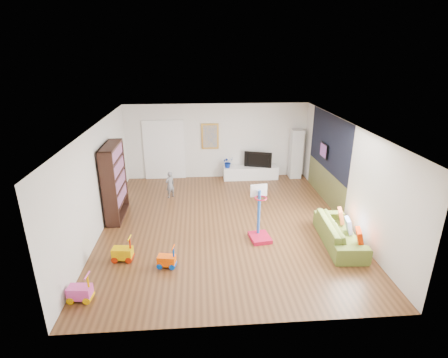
{
  "coord_description": "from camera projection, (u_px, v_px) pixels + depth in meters",
  "views": [
    {
      "loc": [
        -0.67,
        -8.49,
        4.49
      ],
      "look_at": [
        0.0,
        0.4,
        1.15
      ],
      "focal_mm": 28.0,
      "sensor_mm": 36.0,
      "label": 1
    }
  ],
  "objects": [
    {
      "name": "painting_back",
      "position": [
        210.0,
        136.0,
        12.45
      ],
      "size": [
        0.62,
        0.06,
        0.92
      ],
      "primitive_type": "cube",
      "color": "gold",
      "rests_on": "wall_back"
    },
    {
      "name": "wall_left",
      "position": [
        98.0,
        181.0,
        8.85
      ],
      "size": [
        0.0,
        7.5,
        2.7
      ],
      "primitive_type": "cube",
      "color": "white",
      "rests_on": "ground"
    },
    {
      "name": "bookshelf",
      "position": [
        114.0,
        182.0,
        9.6
      ],
      "size": [
        0.38,
        1.44,
        2.1
      ],
      "primitive_type": "cube",
      "rotation": [
        0.0,
        0.0,
        0.01
      ],
      "color": "black",
      "rests_on": "ground"
    },
    {
      "name": "basketball_hoop",
      "position": [
        261.0,
        214.0,
        8.5
      ],
      "size": [
        0.57,
        0.65,
        1.41
      ],
      "primitive_type": "cube",
      "rotation": [
        0.0,
        0.0,
        0.15
      ],
      "color": "#AF0F2E",
      "rests_on": "ground"
    },
    {
      "name": "pillow_left",
      "position": [
        360.0,
        238.0,
        7.92
      ],
      "size": [
        0.21,
        0.4,
        0.39
      ],
      "primitive_type": "cube",
      "rotation": [
        0.0,
        0.0,
        -0.29
      ],
      "color": "#BF2500",
      "rests_on": "sofa"
    },
    {
      "name": "tv",
      "position": [
        258.0,
        159.0,
        12.62
      ],
      "size": [
        0.99,
        0.42,
        0.57
      ],
      "primitive_type": "imported",
      "rotation": [
        0.0,
        0.0,
        -0.3
      ],
      "color": "black",
      "rests_on": "media_console"
    },
    {
      "name": "pillow_center",
      "position": [
        349.0,
        225.0,
        8.47
      ],
      "size": [
        0.16,
        0.37,
        0.36
      ],
      "primitive_type": "cube",
      "rotation": [
        0.0,
        0.0,
        -0.18
      ],
      "color": "silver",
      "rests_on": "sofa"
    },
    {
      "name": "wall_front",
      "position": [
        244.0,
        258.0,
        5.57
      ],
      "size": [
        6.5,
        0.0,
        2.7
      ],
      "primitive_type": "cube",
      "color": "silver",
      "rests_on": "ground"
    },
    {
      "name": "ceiling",
      "position": [
        225.0,
        126.0,
        8.6
      ],
      "size": [
        6.5,
        7.5,
        0.0
      ],
      "primitive_type": "cube",
      "color": "white",
      "rests_on": "ground"
    },
    {
      "name": "ride_on_pink",
      "position": [
        79.0,
        288.0,
        6.54
      ],
      "size": [
        0.45,
        0.3,
        0.57
      ],
      "primitive_type": "cube",
      "rotation": [
        0.0,
        0.0,
        -0.09
      ],
      "color": "#DD419F",
      "rests_on": "ground"
    },
    {
      "name": "doorway",
      "position": [
        164.0,
        151.0,
        12.51
      ],
      "size": [
        1.45,
        0.06,
        2.1
      ],
      "primitive_type": "cube",
      "color": "white",
      "rests_on": "ground"
    },
    {
      "name": "floor",
      "position": [
        225.0,
        223.0,
        9.55
      ],
      "size": [
        6.5,
        7.5,
        0.0
      ],
      "primitive_type": "cube",
      "color": "brown",
      "rests_on": "ground"
    },
    {
      "name": "olive_wainscot",
      "position": [
        325.0,
        185.0,
        10.91
      ],
      "size": [
        0.01,
        3.2,
        1.0
      ],
      "primitive_type": "cube",
      "color": "brown",
      "rests_on": "wall_right"
    },
    {
      "name": "artwork_right",
      "position": [
        324.0,
        150.0,
        10.72
      ],
      "size": [
        0.04,
        0.56,
        0.46
      ],
      "primitive_type": "cube",
      "color": "#7F3F8C",
      "rests_on": "wall_right"
    },
    {
      "name": "navy_accent",
      "position": [
        329.0,
        143.0,
        10.44
      ],
      "size": [
        0.01,
        3.2,
        1.7
      ],
      "primitive_type": "cube",
      "color": "black",
      "rests_on": "wall_right"
    },
    {
      "name": "ride_on_yellow",
      "position": [
        122.0,
        249.0,
        7.79
      ],
      "size": [
        0.46,
        0.31,
        0.59
      ],
      "primitive_type": "cube",
      "rotation": [
        0.0,
        0.0,
        -0.1
      ],
      "color": "#D9AC01",
      "rests_on": "ground"
    },
    {
      "name": "pillow_right",
      "position": [
        341.0,
        216.0,
        8.96
      ],
      "size": [
        0.19,
        0.37,
        0.36
      ],
      "primitive_type": "cube",
      "rotation": [
        0.0,
        0.0,
        -0.27
      ],
      "color": "#CC582C",
      "rests_on": "sofa"
    },
    {
      "name": "wall_right",
      "position": [
        346.0,
        174.0,
        9.31
      ],
      "size": [
        0.0,
        7.5,
        2.7
      ],
      "primitive_type": "cube",
      "color": "silver",
      "rests_on": "ground"
    },
    {
      "name": "tall_cabinet",
      "position": [
        296.0,
        154.0,
        12.7
      ],
      "size": [
        0.42,
        0.42,
        1.79
      ],
      "primitive_type": "cube",
      "rotation": [
        0.0,
        0.0,
        0.0
      ],
      "color": "silver",
      "rests_on": "ground"
    },
    {
      "name": "media_console",
      "position": [
        250.0,
        172.0,
        12.77
      ],
      "size": [
        1.98,
        0.5,
        0.46
      ],
      "primitive_type": "cube",
      "rotation": [
        0.0,
        0.0,
        0.0
      ],
      "color": "white",
      "rests_on": "ground"
    },
    {
      "name": "sofa",
      "position": [
        340.0,
        232.0,
        8.49
      ],
      "size": [
        0.92,
        2.06,
        0.59
      ],
      "primitive_type": "imported",
      "rotation": [
        0.0,
        0.0,
        1.51
      ],
      "color": "#5B6D27",
      "rests_on": "ground"
    },
    {
      "name": "child",
      "position": [
        170.0,
        185.0,
        11.08
      ],
      "size": [
        0.38,
        0.36,
        0.86
      ],
      "primitive_type": "imported",
      "rotation": [
        0.0,
        0.0,
        3.83
      ],
      "color": "slate",
      "rests_on": "ground"
    },
    {
      "name": "ride_on_orange",
      "position": [
        166.0,
        257.0,
        7.57
      ],
      "size": [
        0.42,
        0.3,
        0.51
      ],
      "primitive_type": "cube",
      "rotation": [
        0.0,
        0.0,
        -0.18
      ],
      "color": "#FC5100",
      "rests_on": "ground"
    },
    {
      "name": "wall_back",
      "position": [
        217.0,
        141.0,
        12.58
      ],
      "size": [
        6.5,
        0.0,
        2.7
      ],
      "primitive_type": "cube",
      "color": "silver",
      "rests_on": "ground"
    },
    {
      "name": "vase_plant",
      "position": [
        228.0,
        162.0,
        12.53
      ],
      "size": [
        0.44,
        0.4,
        0.4
      ],
      "primitive_type": "imported",
      "rotation": [
        0.0,
        0.0,
        0.29
      ],
      "color": "navy",
      "rests_on": "media_console"
    }
  ]
}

